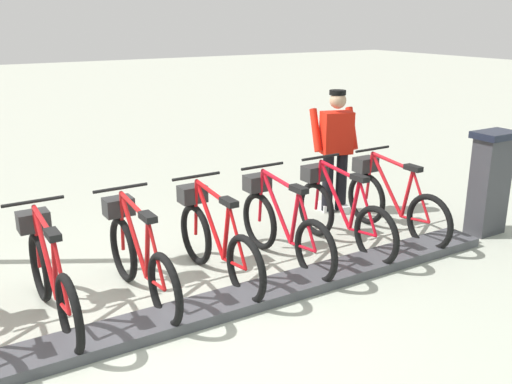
{
  "coord_description": "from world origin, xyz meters",
  "views": [
    {
      "loc": [
        -4.2,
        1.42,
        2.6
      ],
      "look_at": [
        0.5,
        -1.42,
        0.9
      ],
      "focal_mm": 40.19,
      "sensor_mm": 36.0,
      "label": 1
    }
  ],
  "objects_px": {
    "bike_docked_2": "(282,225)",
    "bike_docked_5": "(50,276)",
    "bike_docked_0": "(392,201)",
    "bike_docked_4": "(139,256)",
    "payment_kiosk": "(490,181)",
    "bike_docked_1": "(340,212)",
    "worker_near_rack": "(336,147)",
    "bike_docked_3": "(215,240)"
  },
  "relations": [
    {
      "from": "payment_kiosk",
      "to": "bike_docked_1",
      "type": "distance_m",
      "value": 1.95
    },
    {
      "from": "bike_docked_0",
      "to": "bike_docked_1",
      "type": "height_order",
      "value": "same"
    },
    {
      "from": "bike_docked_5",
      "to": "worker_near_rack",
      "type": "height_order",
      "value": "worker_near_rack"
    },
    {
      "from": "bike_docked_2",
      "to": "bike_docked_5",
      "type": "relative_size",
      "value": 1.0
    },
    {
      "from": "payment_kiosk",
      "to": "bike_docked_1",
      "type": "height_order",
      "value": "payment_kiosk"
    },
    {
      "from": "bike_docked_0",
      "to": "bike_docked_4",
      "type": "height_order",
      "value": "same"
    },
    {
      "from": "bike_docked_1",
      "to": "bike_docked_5",
      "type": "relative_size",
      "value": 1.0
    },
    {
      "from": "bike_docked_4",
      "to": "bike_docked_1",
      "type": "bearing_deg",
      "value": -90.0
    },
    {
      "from": "worker_near_rack",
      "to": "bike_docked_2",
      "type": "bearing_deg",
      "value": 124.02
    },
    {
      "from": "bike_docked_3",
      "to": "worker_near_rack",
      "type": "relative_size",
      "value": 1.04
    },
    {
      "from": "bike_docked_2",
      "to": "bike_docked_5",
      "type": "height_order",
      "value": "same"
    },
    {
      "from": "payment_kiosk",
      "to": "bike_docked_3",
      "type": "height_order",
      "value": "payment_kiosk"
    },
    {
      "from": "bike_docked_1",
      "to": "bike_docked_4",
      "type": "height_order",
      "value": "same"
    },
    {
      "from": "bike_docked_1",
      "to": "bike_docked_4",
      "type": "xyz_separation_m",
      "value": [
        0.0,
        2.42,
        0.0
      ]
    },
    {
      "from": "bike_docked_2",
      "to": "bike_docked_4",
      "type": "distance_m",
      "value": 1.62
    },
    {
      "from": "bike_docked_2",
      "to": "bike_docked_5",
      "type": "xyz_separation_m",
      "value": [
        0.0,
        2.42,
        0.0
      ]
    },
    {
      "from": "bike_docked_5",
      "to": "bike_docked_1",
      "type": "bearing_deg",
      "value": -90.0
    },
    {
      "from": "bike_docked_1",
      "to": "bike_docked_2",
      "type": "relative_size",
      "value": 1.0
    },
    {
      "from": "payment_kiosk",
      "to": "bike_docked_3",
      "type": "distance_m",
      "value": 3.52
    },
    {
      "from": "bike_docked_1",
      "to": "bike_docked_2",
      "type": "distance_m",
      "value": 0.81
    },
    {
      "from": "payment_kiosk",
      "to": "bike_docked_2",
      "type": "distance_m",
      "value": 2.72
    },
    {
      "from": "bike_docked_4",
      "to": "worker_near_rack",
      "type": "bearing_deg",
      "value": -71.62
    },
    {
      "from": "bike_docked_4",
      "to": "bike_docked_0",
      "type": "bearing_deg",
      "value": -90.0
    },
    {
      "from": "bike_docked_1",
      "to": "bike_docked_4",
      "type": "relative_size",
      "value": 1.0
    },
    {
      "from": "bike_docked_1",
      "to": "bike_docked_5",
      "type": "height_order",
      "value": "same"
    },
    {
      "from": "payment_kiosk",
      "to": "bike_docked_5",
      "type": "height_order",
      "value": "payment_kiosk"
    },
    {
      "from": "bike_docked_0",
      "to": "bike_docked_4",
      "type": "distance_m",
      "value": 3.23
    },
    {
      "from": "bike_docked_4",
      "to": "payment_kiosk",
      "type": "bearing_deg",
      "value": -97.63
    },
    {
      "from": "bike_docked_4",
      "to": "bike_docked_5",
      "type": "distance_m",
      "value": 0.81
    },
    {
      "from": "bike_docked_1",
      "to": "bike_docked_4",
      "type": "distance_m",
      "value": 2.42
    },
    {
      "from": "bike_docked_0",
      "to": "bike_docked_3",
      "type": "xyz_separation_m",
      "value": [
        0.0,
        2.42,
        0.0
      ]
    },
    {
      "from": "payment_kiosk",
      "to": "bike_docked_0",
      "type": "xyz_separation_m",
      "value": [
        0.57,
        1.04,
        -0.24
      ]
    },
    {
      "from": "payment_kiosk",
      "to": "bike_docked_4",
      "type": "relative_size",
      "value": 0.74
    },
    {
      "from": "bike_docked_1",
      "to": "worker_near_rack",
      "type": "relative_size",
      "value": 1.04
    },
    {
      "from": "bike_docked_0",
      "to": "bike_docked_4",
      "type": "relative_size",
      "value": 1.0
    },
    {
      "from": "payment_kiosk",
      "to": "bike_docked_0",
      "type": "relative_size",
      "value": 0.74
    },
    {
      "from": "payment_kiosk",
      "to": "worker_near_rack",
      "type": "distance_m",
      "value": 1.97
    },
    {
      "from": "bike_docked_0",
      "to": "worker_near_rack",
      "type": "relative_size",
      "value": 1.04
    },
    {
      "from": "bike_docked_0",
      "to": "bike_docked_1",
      "type": "relative_size",
      "value": 1.0
    },
    {
      "from": "bike_docked_2",
      "to": "bike_docked_5",
      "type": "bearing_deg",
      "value": 90.0
    },
    {
      "from": "bike_docked_2",
      "to": "bike_docked_5",
      "type": "distance_m",
      "value": 2.42
    },
    {
      "from": "bike_docked_5",
      "to": "worker_near_rack",
      "type": "distance_m",
      "value": 4.16
    }
  ]
}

